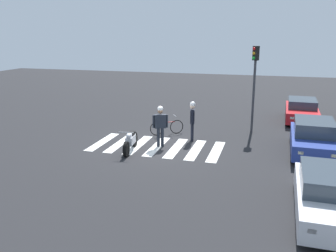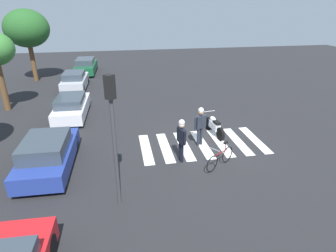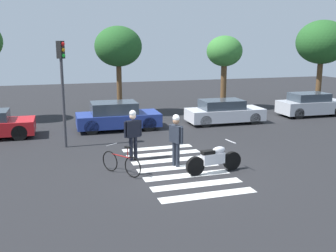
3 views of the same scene
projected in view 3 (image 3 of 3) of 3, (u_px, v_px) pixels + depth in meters
name	position (u px, v px, depth m)	size (l,w,h in m)	color
ground_plane	(178.00, 167.00, 13.92)	(60.00, 60.00, 0.00)	#232326
police_motorcycle	(214.00, 160.00, 13.27)	(2.09, 0.62, 1.04)	black
leaning_bicycle	(121.00, 163.00, 13.12)	(1.04, 1.48, 1.02)	black
officer_on_foot	(133.00, 131.00, 14.56)	(0.69, 0.30, 1.91)	black
officer_by_motorcycle	(176.00, 136.00, 13.82)	(0.39, 0.65, 1.88)	#1E232D
crosswalk_stripes	(178.00, 167.00, 13.92)	(2.96, 5.85, 0.01)	silver
car_blue_hatchback	(117.00, 116.00, 19.76)	(4.18, 1.94, 1.41)	black
car_white_van	(224.00, 112.00, 21.31)	(4.18, 1.80, 1.29)	black
car_silver_sedan	(311.00, 105.00, 23.49)	(3.96, 1.78, 1.37)	black
traffic_light_pole	(62.00, 77.00, 15.96)	(0.35, 0.34, 4.39)	#38383D
street_tree_mid	(118.00, 47.00, 23.06)	(2.77, 2.77, 5.26)	brown
street_tree_far	(224.00, 52.00, 25.13)	(2.29, 2.29, 4.73)	brown
street_tree_end	(322.00, 43.00, 27.14)	(3.52, 3.52, 5.82)	brown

